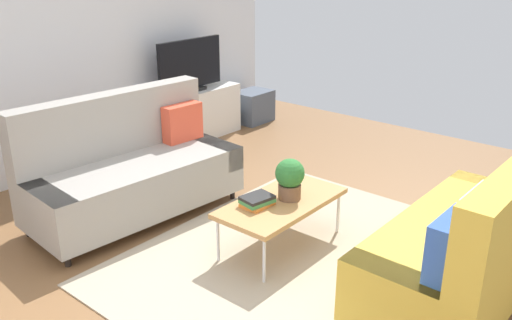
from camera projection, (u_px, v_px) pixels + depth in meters
ground_plane at (259, 250)px, 4.46m from camera, size 7.68×7.68×0.00m
wall_far at (50, 37)px, 5.62m from camera, size 6.40×0.12×2.90m
area_rug at (297, 256)px, 4.35m from camera, size 2.90×2.20×0.01m
couch_beige at (131, 169)px, 4.93m from camera, size 1.96×0.99×1.10m
couch_green at (473, 241)px, 3.70m from camera, size 1.91×0.86×1.10m
coffee_table at (281, 203)px, 4.37m from camera, size 1.10×0.56×0.42m
tv_console at (191, 115)px, 6.96m from camera, size 1.40×0.44×0.64m
tv at (190, 66)px, 6.72m from camera, size 1.00×0.20×0.64m
storage_trunk at (253, 106)px, 7.73m from camera, size 0.52×0.40×0.44m
potted_plant at (290, 178)px, 4.33m from camera, size 0.24×0.24×0.34m
table_book_0 at (257, 204)px, 4.27m from camera, size 0.24×0.19×0.03m
table_book_1 at (257, 201)px, 4.26m from camera, size 0.27×0.22×0.03m
table_book_2 at (257, 197)px, 4.25m from camera, size 0.27×0.22×0.03m
vase_0 at (151, 92)px, 6.43m from camera, size 0.12×0.12×0.17m
vase_1 at (163, 88)px, 6.56m from camera, size 0.10×0.10×0.19m
bottle_0 at (178, 88)px, 6.62m from camera, size 0.06×0.06×0.16m
bottle_1 at (184, 85)px, 6.70m from camera, size 0.04×0.04×0.19m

